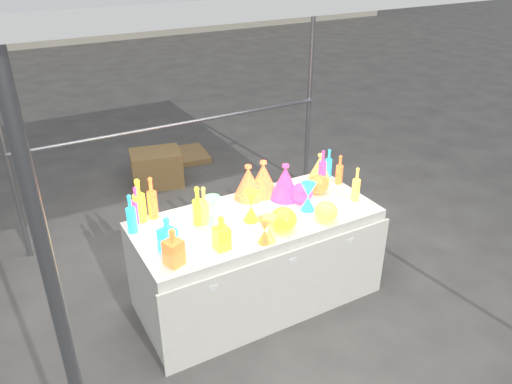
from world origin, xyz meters
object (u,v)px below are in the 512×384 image
decanter_0 (222,232)px  lampshade_0 (248,182)px  cardboard_box_closed (157,168)px  hourglass_0 (265,231)px  display_table (257,259)px  bottle_0 (139,200)px  globe_0 (283,221)px

decanter_0 → lampshade_0: 0.73m
cardboard_box_closed → hourglass_0: size_ratio=2.97×
decanter_0 → lampshade_0: lampshade_0 is taller
display_table → cardboard_box_closed: (-0.01, 2.32, -0.17)m
lampshade_0 → hourglass_0: bearing=-123.2°
hourglass_0 → display_table: bearing=69.4°
bottle_0 → globe_0: size_ratio=1.74×
cardboard_box_closed → globe_0: 2.65m
lampshade_0 → cardboard_box_closed: bearing=78.5°
bottle_0 → display_table: bearing=-25.5°
decanter_0 → lampshade_0: bearing=46.1°
hourglass_0 → lampshade_0: lampshade_0 is taller
decanter_0 → hourglass_0: decanter_0 is taller
bottle_0 → decanter_0: size_ratio=1.36×
bottle_0 → decanter_0: 0.70m
decanter_0 → hourglass_0: bearing=-16.8°
decanter_0 → display_table: bearing=30.2°
hourglass_0 → globe_0: bearing=20.5°
display_table → hourglass_0: bearing=-110.6°
hourglass_0 → globe_0: (0.19, 0.07, -0.02)m
display_table → cardboard_box_closed: 2.33m
lampshade_0 → globe_0: bearing=-106.1°
cardboard_box_closed → globe_0: bearing=-76.3°
bottle_0 → lampshade_0: bottle_0 is taller
display_table → globe_0: (0.07, -0.25, 0.45)m
display_table → decanter_0: size_ratio=7.48×
display_table → lampshade_0: bearing=72.8°
decanter_0 → hourglass_0: (0.28, -0.08, -0.03)m
cardboard_box_closed → decanter_0: (-0.40, -2.57, 0.67)m
globe_0 → lampshade_0: lampshade_0 is taller
decanter_0 → globe_0: bearing=-2.0°
bottle_0 → globe_0: 1.03m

